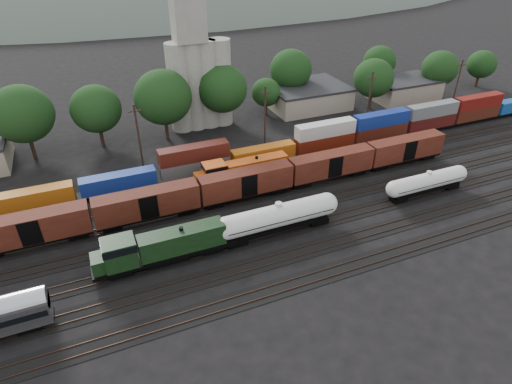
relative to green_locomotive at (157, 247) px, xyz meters
name	(u,v)px	position (x,y,z in m)	size (l,w,h in m)	color
ground	(251,218)	(14.75, 5.00, -2.78)	(600.00, 600.00, 0.00)	black
tracks	(251,217)	(14.75, 5.00, -2.73)	(180.00, 33.20, 0.20)	black
green_locomotive	(157,247)	(0.00, 0.00, 0.00)	(18.51, 3.27, 4.90)	black
tank_car_a	(278,217)	(16.88, 0.00, 0.11)	(18.62, 3.33, 4.88)	white
tank_car_b	(427,182)	(43.25, 0.00, -0.34)	(15.54, 2.78, 4.07)	white
orange_locomotive	(240,170)	(16.92, 15.00, -0.24)	(17.76, 2.96, 4.44)	black
boxcar_string	(92,216)	(-7.05, 10.00, 0.34)	(122.80, 2.90, 4.20)	black
container_wall	(222,158)	(15.54, 20.00, -0.02)	(160.00, 2.60, 5.80)	black
grain_silo	(199,75)	(18.03, 41.00, 8.48)	(13.40, 5.00, 29.00)	#9E9B91
industrial_sheds	(217,114)	(21.38, 40.25, -0.22)	(119.38, 17.26, 5.10)	#9E937F
tree_band	(142,100)	(5.93, 40.42, 5.13)	(169.42, 21.71, 14.27)	black
utility_poles	(205,126)	(14.75, 27.00, 3.43)	(122.20, 0.36, 12.00)	black
distant_hills	(137,26)	(38.67, 265.00, -23.34)	(860.00, 286.00, 130.00)	#59665B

